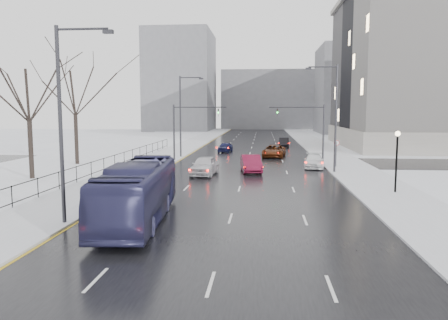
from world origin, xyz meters
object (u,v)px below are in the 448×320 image
(bus, at_px, (138,192))
(sedan_right_far, at_px, (314,161))
(sedan_right_near, at_px, (251,163))
(tree_park_e, at_px, (77,165))
(no_uturn_sign, at_px, (337,145))
(sedan_center_near, at_px, (205,166))
(sedan_right_distant, at_px, (284,142))
(lamppost_r_mid, at_px, (397,153))
(sedan_right_cross, at_px, (274,151))
(sedan_center_far, at_px, (225,147))
(tree_park_d, at_px, (32,180))
(streetlight_l_far, at_px, (182,112))
(streetlight_l_near, at_px, (64,115))
(streetlight_r_mid, at_px, (333,113))
(mast_signal_left, at_px, (183,126))
(mast_signal_right, at_px, (314,126))

(bus, relative_size, sedan_right_far, 2.37)
(sedan_right_near, height_order, sedan_right_far, sedan_right_near)
(tree_park_e, relative_size, no_uturn_sign, 5.00)
(sedan_center_near, distance_m, sedan_right_distant, 32.27)
(tree_park_e, distance_m, lamppost_r_mid, 32.52)
(sedan_right_cross, bearing_deg, sedan_center_far, 145.10)
(tree_park_e, distance_m, sedan_center_near, 16.02)
(tree_park_d, bearing_deg, bus, -44.87)
(tree_park_d, distance_m, streetlight_l_far, 21.17)
(tree_park_e, distance_m, sedan_center_far, 21.40)
(no_uturn_sign, distance_m, sedan_center_near, 14.25)
(tree_park_e, relative_size, sedan_center_near, 2.69)
(sedan_right_near, height_order, sedan_center_far, sedan_right_near)
(bus, bearing_deg, no_uturn_sign, 53.85)
(streetlight_l_near, bearing_deg, tree_park_e, 112.69)
(streetlight_r_mid, bearing_deg, sedan_right_near, -179.53)
(streetlight_r_mid, xyz_separation_m, sedan_center_near, (-11.67, -2.30, -4.72))
(tree_park_d, distance_m, tree_park_e, 10.01)
(tree_park_e, bearing_deg, mast_signal_left, 20.19)
(tree_park_d, distance_m, streetlight_r_mid, 27.24)
(streetlight_l_far, distance_m, bus, 31.38)
(no_uturn_sign, xyz_separation_m, sedan_right_cross, (-6.09, 9.43, -1.50))
(lamppost_r_mid, relative_size, sedan_center_far, 1.07)
(streetlight_l_near, xyz_separation_m, streetlight_l_far, (0.00, 32.00, 0.00))
(streetlight_l_far, bearing_deg, sedan_right_far, -29.01)
(bus, bearing_deg, streetlight_r_mid, 50.85)
(sedan_center_far, bearing_deg, tree_park_e, -126.34)
(streetlight_r_mid, height_order, sedan_right_cross, streetlight_r_mid)
(mast_signal_left, bearing_deg, streetlight_r_mid, -27.31)
(sedan_center_far, bearing_deg, bus, -84.86)
(no_uturn_sign, bearing_deg, streetlight_r_mid, -104.48)
(lamppost_r_mid, bearing_deg, no_uturn_sign, 97.33)
(mast_signal_right, height_order, sedan_right_near, mast_signal_right)
(streetlight_r_mid, relative_size, mast_signal_left, 1.54)
(tree_park_e, xyz_separation_m, streetlight_l_far, (10.03, 8.00, 5.62))
(tree_park_e, bearing_deg, tree_park_d, -87.71)
(streetlight_l_far, height_order, sedan_center_near, streetlight_l_far)
(tree_park_d, height_order, sedan_right_distant, tree_park_d)
(streetlight_l_far, relative_size, sedan_right_cross, 1.82)
(mast_signal_right, xyz_separation_m, sedan_center_far, (-10.83, 11.54, -3.38))
(lamppost_r_mid, distance_m, mast_signal_left, 25.71)
(streetlight_l_far, relative_size, sedan_center_far, 2.50)
(no_uturn_sign, relative_size, sedan_right_distant, 0.61)
(bus, bearing_deg, sedan_right_distant, 73.56)
(sedan_center_near, height_order, sedan_right_far, sedan_center_near)
(sedan_right_far, relative_size, sedan_center_far, 1.18)
(sedan_right_far, height_order, sedan_center_far, sedan_right_far)
(tree_park_e, height_order, lamppost_r_mid, tree_park_e)
(tree_park_d, bearing_deg, sedan_right_cross, 42.90)
(mast_signal_left, bearing_deg, sedan_right_near, -45.39)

